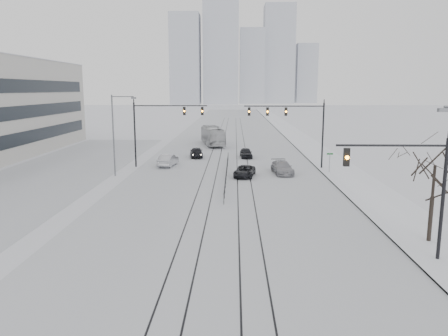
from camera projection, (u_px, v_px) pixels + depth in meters
ground at (214, 312)px, 19.10m from camera, size 500.00×500.00×0.00m
road at (230, 143)px, 78.12m from camera, size 22.00×260.00×0.02m
sidewalk_east at (305, 143)px, 77.77m from camera, size 5.00×260.00×0.16m
curb at (292, 143)px, 77.84m from camera, size 0.10×260.00×0.12m
parking_strip at (66, 168)px, 54.02m from camera, size 14.00×60.00×0.03m
tram_rails at (228, 162)px, 58.44m from camera, size 5.30×180.00×0.01m
skyline at (242, 56)px, 282.65m from camera, size 96.00×48.00×72.00m
traffic_mast_near at (415, 182)px, 23.92m from camera, size 6.10×0.37×7.00m
traffic_mast_ne at (295, 122)px, 52.29m from camera, size 9.60×0.37×8.00m
traffic_mast_nw at (158, 122)px, 53.72m from camera, size 9.10×0.37×8.00m
street_light_west at (116, 130)px, 47.98m from camera, size 2.73×0.25×9.00m
bare_tree at (434, 173)px, 26.83m from camera, size 4.40×4.40×6.10m
median_fence at (227, 172)px, 48.52m from camera, size 0.06×24.00×1.00m
street_sign at (330, 160)px, 50.00m from camera, size 0.70×0.06×2.40m
sedan_sb_inner at (196, 152)px, 62.09m from camera, size 2.26×4.50×1.47m
sedan_sb_outer at (168, 160)px, 54.99m from camera, size 2.20×4.70×1.49m
sedan_nb_front at (245, 171)px, 48.36m from camera, size 2.74×4.68×1.22m
sedan_nb_right at (282, 168)px, 50.05m from camera, size 2.54×5.12×1.43m
sedan_nb_far at (246, 153)px, 61.82m from camera, size 1.86×4.07×1.35m
box_truck at (213, 136)px, 75.62m from camera, size 4.86×11.63×3.16m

